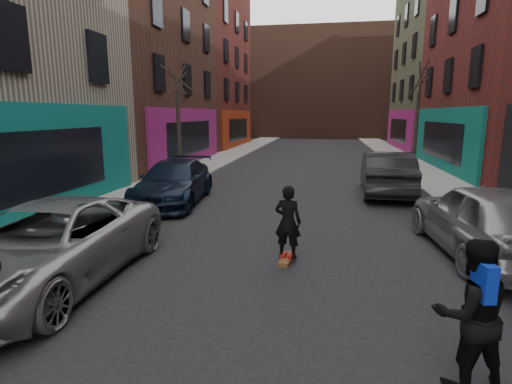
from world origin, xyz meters
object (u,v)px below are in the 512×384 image
at_px(parked_left_end, 174,182).
at_px(pedestrian, 470,314).
at_px(parked_right_end, 386,173).
at_px(tree_left_far, 178,109).
at_px(parked_right_far, 485,219).
at_px(skateboard, 287,259).
at_px(skateboarder, 288,222).
at_px(parked_left_far, 48,245).
at_px(tree_right_far, 418,108).

bearing_deg(parked_left_end, pedestrian, -56.97).
bearing_deg(parked_right_end, tree_left_far, -12.35).
height_order(parked_right_far, skateboard, parked_right_far).
bearing_deg(parked_left_end, skateboarder, -53.88).
xyz_separation_m(parked_right_end, skateboard, (-3.16, -8.14, -0.81)).
xyz_separation_m(parked_left_end, skateboard, (4.61, -5.19, -0.71)).
relative_size(parked_left_far, parked_left_end, 1.06).
distance_m(parked_right_far, skateboarder, 4.46).
xyz_separation_m(parked_left_far, pedestrian, (6.78, -1.77, 0.15)).
relative_size(tree_left_far, parked_left_end, 1.25).
height_order(tree_right_far, parked_right_end, tree_right_far).
bearing_deg(tree_left_far, parked_right_end, -14.99).
relative_size(tree_right_far, parked_right_end, 1.31).
bearing_deg(parked_right_end, parked_right_far, 101.98).
distance_m(tree_left_far, parked_right_end, 10.26).
bearing_deg(parked_left_end, tree_left_far, 102.79).
height_order(tree_right_far, parked_left_far, tree_right_far).
bearing_deg(parked_left_far, tree_right_far, 59.88).
xyz_separation_m(parked_right_far, pedestrian, (-1.86, -4.79, 0.06)).
height_order(tree_left_far, parked_right_far, tree_left_far).
distance_m(parked_left_far, parked_right_end, 12.53).
bearing_deg(skateboarder, parked_left_end, -39.09).
relative_size(tree_right_far, pedestrian, 3.74).
bearing_deg(parked_right_far, tree_right_far, -100.84).
xyz_separation_m(skateboard, pedestrian, (2.46, -3.68, 0.87)).
height_order(skateboard, pedestrian, pedestrian).
relative_size(tree_left_far, skateboard, 8.12).
xyz_separation_m(tree_right_far, parked_left_far, (-10.28, -18.62, -2.77)).
bearing_deg(parked_left_end, parked_left_far, -93.21).
relative_size(parked_right_far, skateboard, 6.26).
xyz_separation_m(tree_right_far, pedestrian, (-3.49, -20.39, -2.61)).
bearing_deg(tree_left_far, parked_right_far, -41.72).
bearing_deg(parked_right_end, parked_left_far, 55.94).
bearing_deg(parked_left_far, parked_left_end, 91.12).
bearing_deg(parked_right_far, tree_left_far, -46.58).
bearing_deg(pedestrian, parked_left_end, -63.07).
bearing_deg(tree_left_far, parked_left_far, -80.45).
distance_m(parked_right_end, skateboard, 8.77).
bearing_deg(parked_left_far, parked_right_end, 52.08).
height_order(tree_left_far, parked_right_end, tree_left_far).
height_order(parked_left_far, skateboarder, skateboarder).
bearing_deg(skateboard, tree_right_far, 79.64).
distance_m(parked_left_far, parked_left_end, 7.10).
relative_size(parked_left_end, skateboard, 6.51).
relative_size(tree_left_far, parked_right_far, 1.30).
bearing_deg(parked_left_end, tree_right_far, 41.93).
distance_m(skateboard, pedestrian, 4.51).
height_order(parked_left_far, parked_left_end, parked_left_far).
relative_size(tree_left_far, parked_right_end, 1.25).
height_order(tree_left_far, pedestrian, tree_left_far).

